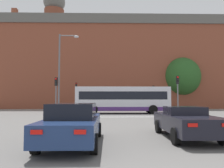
{
  "coord_description": "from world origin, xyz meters",
  "views": [
    {
      "loc": [
        -1.12,
        -2.71,
        1.71
      ],
      "look_at": [
        -0.59,
        23.49,
        3.47
      ],
      "focal_mm": 35.0,
      "sensor_mm": 36.0,
      "label": 1
    }
  ],
  "objects_px": {
    "car_roadster_right": "(185,122)",
    "traffic_light_far_left": "(76,92)",
    "street_lamp_junction": "(62,66)",
    "traffic_light_far_right": "(153,93)",
    "traffic_light_near_right": "(178,89)",
    "pedestrian_waiting": "(128,103)",
    "car_saloon_left": "(73,123)",
    "bus_crossing_lead": "(122,99)",
    "traffic_light_near_left": "(56,90)"
  },
  "relations": [
    {
      "from": "car_roadster_right",
      "to": "traffic_light_far_left",
      "type": "relative_size",
      "value": 1.15
    },
    {
      "from": "car_roadster_right",
      "to": "street_lamp_junction",
      "type": "distance_m",
      "value": 14.97
    },
    {
      "from": "traffic_light_far_right",
      "to": "street_lamp_junction",
      "type": "relative_size",
      "value": 0.45
    },
    {
      "from": "traffic_light_near_right",
      "to": "pedestrian_waiting",
      "type": "xyz_separation_m",
      "value": [
        -3.87,
        12.12,
        -1.68
      ]
    },
    {
      "from": "car_saloon_left",
      "to": "traffic_light_near_right",
      "type": "bearing_deg",
      "value": 57.98
    },
    {
      "from": "traffic_light_near_right",
      "to": "street_lamp_junction",
      "type": "height_order",
      "value": "street_lamp_junction"
    },
    {
      "from": "car_saloon_left",
      "to": "traffic_light_far_right",
      "type": "bearing_deg",
      "value": 71.72
    },
    {
      "from": "traffic_light_far_left",
      "to": "traffic_light_far_right",
      "type": "bearing_deg",
      "value": 2.55
    },
    {
      "from": "car_roadster_right",
      "to": "pedestrian_waiting",
      "type": "relative_size",
      "value": 2.78
    },
    {
      "from": "car_roadster_right",
      "to": "bus_crossing_lead",
      "type": "bearing_deg",
      "value": 96.54
    },
    {
      "from": "pedestrian_waiting",
      "to": "traffic_light_far_left",
      "type": "bearing_deg",
      "value": 5.86
    },
    {
      "from": "bus_crossing_lead",
      "to": "street_lamp_junction",
      "type": "relative_size",
      "value": 1.32
    },
    {
      "from": "traffic_light_near_left",
      "to": "traffic_light_near_right",
      "type": "relative_size",
      "value": 0.95
    },
    {
      "from": "traffic_light_far_right",
      "to": "traffic_light_far_left",
      "type": "height_order",
      "value": "traffic_light_far_left"
    },
    {
      "from": "car_saloon_left",
      "to": "pedestrian_waiting",
      "type": "distance_m",
      "value": 25.55
    },
    {
      "from": "traffic_light_near_right",
      "to": "pedestrian_waiting",
      "type": "bearing_deg",
      "value": 107.69
    },
    {
      "from": "car_roadster_right",
      "to": "pedestrian_waiting",
      "type": "bearing_deg",
      "value": 91.44
    },
    {
      "from": "bus_crossing_lead",
      "to": "traffic_light_near_left",
      "type": "relative_size",
      "value": 2.87
    },
    {
      "from": "car_roadster_right",
      "to": "traffic_light_far_right",
      "type": "height_order",
      "value": "traffic_light_far_right"
    },
    {
      "from": "pedestrian_waiting",
      "to": "car_roadster_right",
      "type": "bearing_deg",
      "value": 89.39
    },
    {
      "from": "traffic_light_near_right",
      "to": "traffic_light_far_right",
      "type": "bearing_deg",
      "value": 89.81
    },
    {
      "from": "bus_crossing_lead",
      "to": "traffic_light_near_right",
      "type": "xyz_separation_m",
      "value": [
        5.19,
        -4.18,
        1.03
      ]
    },
    {
      "from": "car_saloon_left",
      "to": "traffic_light_far_left",
      "type": "xyz_separation_m",
      "value": [
        -3.37,
        24.19,
        1.98
      ]
    },
    {
      "from": "bus_crossing_lead",
      "to": "pedestrian_waiting",
      "type": "bearing_deg",
      "value": 170.57
    },
    {
      "from": "traffic_light_far_left",
      "to": "pedestrian_waiting",
      "type": "distance_m",
      "value": 8.0
    },
    {
      "from": "car_saloon_left",
      "to": "traffic_light_near_left",
      "type": "relative_size",
      "value": 1.3
    },
    {
      "from": "traffic_light_far_right",
      "to": "car_saloon_left",
      "type": "bearing_deg",
      "value": -108.52
    },
    {
      "from": "car_saloon_left",
      "to": "bus_crossing_lead",
      "type": "relative_size",
      "value": 0.45
    },
    {
      "from": "car_roadster_right",
      "to": "traffic_light_near_left",
      "type": "height_order",
      "value": "traffic_light_near_left"
    },
    {
      "from": "car_saloon_left",
      "to": "car_roadster_right",
      "type": "relative_size",
      "value": 1.04
    },
    {
      "from": "traffic_light_near_left",
      "to": "traffic_light_far_left",
      "type": "relative_size",
      "value": 0.92
    },
    {
      "from": "traffic_light_far_left",
      "to": "traffic_light_near_right",
      "type": "bearing_deg",
      "value": -43.81
    },
    {
      "from": "car_saloon_left",
      "to": "traffic_light_near_right",
      "type": "height_order",
      "value": "traffic_light_near_right"
    },
    {
      "from": "traffic_light_near_left",
      "to": "street_lamp_junction",
      "type": "distance_m",
      "value": 2.45
    },
    {
      "from": "car_roadster_right",
      "to": "street_lamp_junction",
      "type": "bearing_deg",
      "value": 124.01
    },
    {
      "from": "car_saloon_left",
      "to": "pedestrian_waiting",
      "type": "height_order",
      "value": "pedestrian_waiting"
    },
    {
      "from": "traffic_light_near_left",
      "to": "street_lamp_junction",
      "type": "xyz_separation_m",
      "value": [
        0.45,
        0.52,
        2.35
      ]
    },
    {
      "from": "traffic_light_far_right",
      "to": "traffic_light_near_left",
      "type": "xyz_separation_m",
      "value": [
        -11.93,
        -11.99,
        0.05
      ]
    },
    {
      "from": "traffic_light_near_right",
      "to": "car_saloon_left",
      "type": "bearing_deg",
      "value": -122.26
    },
    {
      "from": "car_saloon_left",
      "to": "traffic_light_near_right",
      "type": "relative_size",
      "value": 1.23
    },
    {
      "from": "car_roadster_right",
      "to": "traffic_light_far_left",
      "type": "distance_m",
      "value": 24.42
    },
    {
      "from": "street_lamp_junction",
      "to": "pedestrian_waiting",
      "type": "xyz_separation_m",
      "value": [
        7.57,
        11.94,
        -3.9
      ]
    },
    {
      "from": "traffic_light_near_right",
      "to": "street_lamp_junction",
      "type": "bearing_deg",
      "value": 179.09
    },
    {
      "from": "car_saloon_left",
      "to": "car_roadster_right",
      "type": "distance_m",
      "value": 4.86
    },
    {
      "from": "traffic_light_near_right",
      "to": "pedestrian_waiting",
      "type": "relative_size",
      "value": 2.34
    },
    {
      "from": "traffic_light_far_right",
      "to": "traffic_light_near_right",
      "type": "distance_m",
      "value": 11.66
    },
    {
      "from": "car_saloon_left",
      "to": "traffic_light_far_left",
      "type": "height_order",
      "value": "traffic_light_far_left"
    },
    {
      "from": "car_saloon_left",
      "to": "traffic_light_near_left",
      "type": "bearing_deg",
      "value": 106.29
    },
    {
      "from": "car_saloon_left",
      "to": "traffic_light_far_left",
      "type": "relative_size",
      "value": 1.19
    },
    {
      "from": "bus_crossing_lead",
      "to": "car_roadster_right",
      "type": "bearing_deg",
      "value": 5.9
    }
  ]
}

